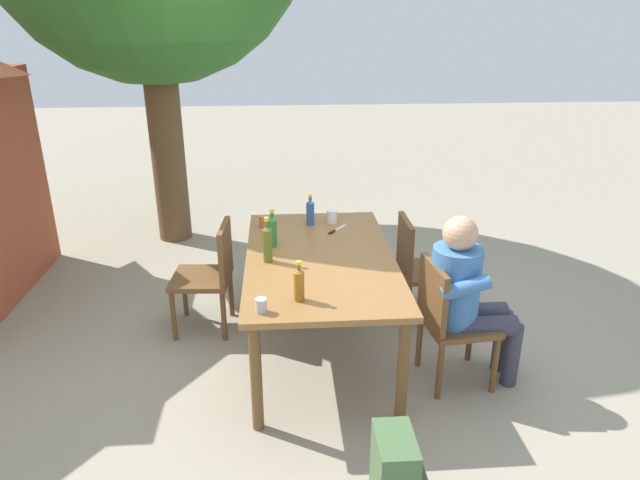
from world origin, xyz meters
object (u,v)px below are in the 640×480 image
at_px(chair_near_left, 448,316).
at_px(person_in_white_shirt, 466,292).
at_px(bottle_blue, 310,212).
at_px(cup_steel, 261,305).
at_px(chair_near_right, 419,265).
at_px(cup_white, 332,216).
at_px(bottle_olive, 267,243).
at_px(table_knife, 336,230).
at_px(cup_terracotta, 264,221).
at_px(chair_far_right, 211,271).
at_px(bottle_amber, 299,284).
at_px(backpack_by_near_side, 310,254).
at_px(dining_table, 320,267).
at_px(bottle_green, 273,231).
at_px(backpack_by_far_side, 396,475).

bearing_deg(chair_near_left, person_in_white_shirt, -85.28).
xyz_separation_m(bottle_blue, cup_steel, (-1.40, 0.36, -0.07)).
height_order(chair_near_right, cup_white, chair_near_right).
bearing_deg(bottle_olive, table_knife, -43.42).
xyz_separation_m(bottle_olive, cup_terracotta, (0.67, 0.04, -0.09)).
height_order(chair_far_right, bottle_amber, bottle_amber).
height_order(bottle_olive, backpack_by_near_side, bottle_olive).
height_order(dining_table, bottle_green, bottle_green).
relative_size(bottle_green, bottle_olive, 0.89).
xyz_separation_m(cup_terracotta, table_knife, (-0.11, -0.57, -0.04)).
distance_m(chair_far_right, bottle_amber, 1.28).
bearing_deg(chair_near_right, cup_white, 68.21).
relative_size(chair_near_right, table_knife, 4.32).
bearing_deg(backpack_by_near_side, chair_far_right, 138.00).
height_order(chair_near_right, table_knife, chair_near_right).
relative_size(chair_far_right, cup_white, 8.60).
distance_m(bottle_olive, cup_terracotta, 0.67).
relative_size(bottle_amber, cup_terracotta, 2.67).
bearing_deg(bottle_green, cup_terracotta, 10.58).
xyz_separation_m(chair_near_left, chair_far_right, (0.81, 1.63, 0.00)).
height_order(cup_terracotta, backpack_by_far_side, cup_terracotta).
xyz_separation_m(cup_white, backpack_by_near_side, (0.63, 0.14, -0.60)).
distance_m(dining_table, bottle_green, 0.43).
distance_m(bottle_green, cup_terracotta, 0.41).
distance_m(dining_table, backpack_by_far_side, 1.57).
xyz_separation_m(bottle_olive, table_knife, (0.55, -0.52, -0.13)).
xyz_separation_m(chair_far_right, bottle_amber, (-1.04, -0.64, 0.39)).
bearing_deg(person_in_white_shirt, bottle_olive, 75.13).
bearing_deg(bottle_olive, backpack_by_near_side, -14.76).
distance_m(chair_near_right, cup_steel, 1.71).
relative_size(dining_table, cup_white, 17.78).
bearing_deg(table_knife, cup_steel, 156.31).
height_order(cup_steel, cup_terracotta, cup_terracotta).
xyz_separation_m(person_in_white_shirt, cup_white, (1.08, 0.78, 0.16)).
bearing_deg(bottle_amber, cup_white, -13.46).
bearing_deg(bottle_olive, cup_steel, 177.68).
relative_size(cup_terracotta, backpack_by_near_side, 0.21).
bearing_deg(cup_steel, backpack_by_far_side, -137.05).
bearing_deg(bottle_amber, person_in_white_shirt, -77.83).
bearing_deg(chair_far_right, bottle_olive, -135.68).
bearing_deg(backpack_by_far_side, table_knife, 3.12).
relative_size(chair_near_left, chair_near_right, 1.00).
xyz_separation_m(chair_far_right, table_knife, (0.09, -0.98, 0.28)).
relative_size(cup_steel, cup_terracotta, 0.90).
relative_size(dining_table, person_in_white_shirt, 1.53).
relative_size(cup_white, backpack_by_near_side, 0.22).
distance_m(cup_white, cup_terracotta, 0.55).
relative_size(chair_near_left, bottle_blue, 3.47).
height_order(person_in_white_shirt, bottle_blue, person_in_white_shirt).
xyz_separation_m(bottle_green, backpack_by_near_side, (1.10, -0.33, -0.67)).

